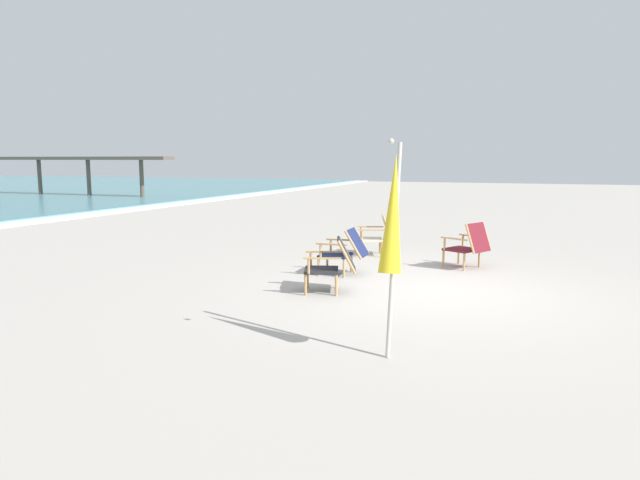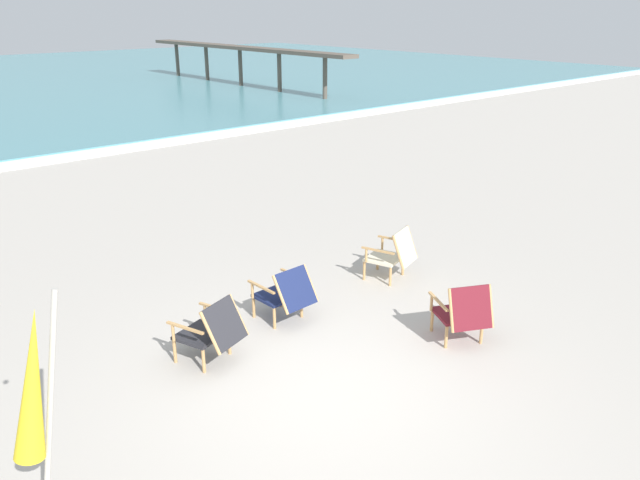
{
  "view_description": "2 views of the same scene",
  "coord_description": "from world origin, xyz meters",
  "px_view_note": "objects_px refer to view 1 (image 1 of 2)",
  "views": [
    {
      "loc": [
        -8.16,
        -1.38,
        1.9
      ],
      "look_at": [
        0.78,
        2.01,
        0.54
      ],
      "focal_mm": 32.0,
      "sensor_mm": 36.0,
      "label": 1
    },
    {
      "loc": [
        -3.79,
        -4.29,
        3.91
      ],
      "look_at": [
        1.66,
        1.97,
        0.78
      ],
      "focal_mm": 35.0,
      "sensor_mm": 36.0,
      "label": 2
    }
  ],
  "objects_px": {
    "beach_chair_front_left": "(345,250)",
    "beach_chair_far_center": "(333,263)",
    "beach_chair_front_right": "(378,234)",
    "beach_chair_mid_center": "(469,244)",
    "umbrella_furled_yellow": "(393,215)"
  },
  "relations": [
    {
      "from": "beach_chair_mid_center",
      "to": "beach_chair_front_left",
      "type": "bearing_deg",
      "value": 124.67
    },
    {
      "from": "beach_chair_far_center",
      "to": "beach_chair_front_right",
      "type": "xyz_separation_m",
      "value": [
        3.31,
        0.23,
        0.01
      ]
    },
    {
      "from": "umbrella_furled_yellow",
      "to": "beach_chair_front_left",
      "type": "bearing_deg",
      "value": 24.9
    },
    {
      "from": "beach_chair_far_center",
      "to": "umbrella_furled_yellow",
      "type": "bearing_deg",
      "value": -148.2
    },
    {
      "from": "beach_chair_mid_center",
      "to": "beach_chair_front_left",
      "type": "height_order",
      "value": "beach_chair_mid_center"
    },
    {
      "from": "beach_chair_far_center",
      "to": "beach_chair_front_left",
      "type": "height_order",
      "value": "beach_chair_far_center"
    },
    {
      "from": "beach_chair_front_left",
      "to": "beach_chair_far_center",
      "type": "bearing_deg",
      "value": -169.79
    },
    {
      "from": "beach_chair_mid_center",
      "to": "beach_chair_front_left",
      "type": "xyz_separation_m",
      "value": [
        -1.29,
        1.86,
        -0.01
      ]
    },
    {
      "from": "beach_chair_front_right",
      "to": "umbrella_furled_yellow",
      "type": "xyz_separation_m",
      "value": [
        -5.6,
        -1.64,
        0.94
      ]
    },
    {
      "from": "beach_chair_front_left",
      "to": "umbrella_furled_yellow",
      "type": "height_order",
      "value": "umbrella_furled_yellow"
    },
    {
      "from": "beach_chair_front_right",
      "to": "beach_chair_mid_center",
      "type": "relative_size",
      "value": 0.96
    },
    {
      "from": "beach_chair_front_left",
      "to": "umbrella_furled_yellow",
      "type": "relative_size",
      "value": 0.38
    },
    {
      "from": "beach_chair_far_center",
      "to": "beach_chair_front_right",
      "type": "height_order",
      "value": "beach_chair_front_right"
    },
    {
      "from": "beach_chair_front_right",
      "to": "beach_chair_front_left",
      "type": "relative_size",
      "value": 1.05
    },
    {
      "from": "beach_chair_far_center",
      "to": "beach_chair_front_right",
      "type": "relative_size",
      "value": 1.07
    }
  ]
}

